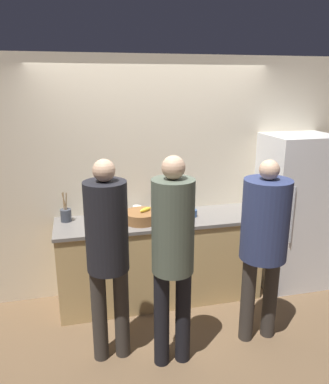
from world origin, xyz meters
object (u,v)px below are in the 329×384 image
(refrigerator, at_px, (294,212))
(cup_white, at_px, (137,210))
(fruit_bowl, at_px, (141,217))
(bottle_green, at_px, (184,205))
(bottle_dark, at_px, (181,215))
(person_right, at_px, (264,233))
(cup_blue, at_px, (193,213))
(utensil_crock, at_px, (66,215))
(person_center, at_px, (173,247))
(bottle_red, at_px, (186,211))
(person_left, at_px, (107,246))

(refrigerator, distance_m, cup_white, 1.81)
(fruit_bowl, distance_m, cup_white, 0.25)
(refrigerator, bearing_deg, cup_white, 173.18)
(bottle_green, bearing_deg, bottle_dark, -110.98)
(person_right, relative_size, bottle_green, 11.63)
(fruit_bowl, xyz_separation_m, cup_white, (-0.00, 0.25, -0.01))
(cup_blue, bearing_deg, fruit_bowl, -177.50)
(person_right, height_order, cup_white, person_right)
(refrigerator, bearing_deg, cup_blue, -179.28)
(utensil_crock, xyz_separation_m, bottle_dark, (1.14, -0.34, 0.02))
(person_center, height_order, cup_white, person_center)
(bottle_dark, bearing_deg, cup_blue, 42.66)
(bottle_dark, bearing_deg, bottle_green, 69.02)
(fruit_bowl, bearing_deg, person_center, -84.96)
(person_right, bearing_deg, refrigerator, 45.63)
(fruit_bowl, height_order, bottle_red, bottle_red)
(person_left, relative_size, cup_blue, 19.58)
(bottle_dark, relative_size, cup_blue, 2.61)
(refrigerator, xyz_separation_m, cup_white, (-1.79, 0.21, 0.10))
(person_left, bearing_deg, person_right, -2.47)
(person_left, xyz_separation_m, fruit_bowl, (0.41, 0.77, -0.06))
(refrigerator, height_order, cup_white, refrigerator)
(person_center, distance_m, cup_blue, 1.09)
(person_left, distance_m, bottle_red, 1.15)
(bottle_green, bearing_deg, cup_white, -178.76)
(bottle_dark, relative_size, bottle_green, 1.60)
(cup_white, bearing_deg, utensil_crock, -175.79)
(bottle_red, xyz_separation_m, cup_white, (-0.47, 0.29, -0.04))
(utensil_crock, relative_size, cup_white, 3.31)
(person_center, distance_m, bottle_red, 1.00)
(bottle_dark, bearing_deg, refrigerator, 7.32)
(utensil_crock, distance_m, bottle_dark, 1.19)
(bottle_dark, xyz_separation_m, bottle_red, (0.08, 0.11, -0.01))
(person_left, bearing_deg, fruit_bowl, 61.63)
(refrigerator, height_order, cup_blue, refrigerator)
(person_right, xyz_separation_m, fruit_bowl, (-0.94, 0.82, -0.06))
(fruit_bowl, height_order, cup_blue, fruit_bowl)
(refrigerator, distance_m, fruit_bowl, 1.79)
(person_left, height_order, utensil_crock, person_left)
(person_left, xyz_separation_m, person_right, (1.36, -0.06, 0.00))
(person_center, xyz_separation_m, bottle_dark, (0.30, 0.81, -0.04))
(person_right, bearing_deg, bottle_red, 121.03)
(person_right, height_order, bottle_dark, person_right)
(person_center, relative_size, bottle_dark, 7.66)
(cup_blue, bearing_deg, person_right, -65.82)
(refrigerator, relative_size, bottle_green, 12.08)
(cup_white, bearing_deg, bottle_dark, -45.74)
(utensil_crock, xyz_separation_m, bottle_green, (1.29, 0.07, -0.01))
(person_left, relative_size, fruit_bowl, 4.97)
(bottle_dark, bearing_deg, person_right, -50.65)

